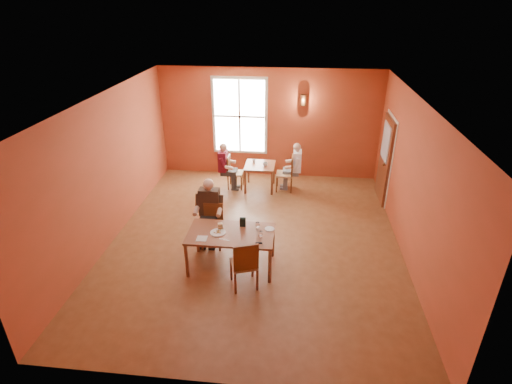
# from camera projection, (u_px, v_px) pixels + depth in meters

# --- Properties ---
(ground) EXTENTS (6.00, 7.00, 0.01)m
(ground) POSITION_uv_depth(u_px,v_px,m) (255.00, 240.00, 8.47)
(ground) COLOR brown
(ground) RESTS_ON ground
(wall_back) EXTENTS (6.00, 0.04, 3.00)m
(wall_back) POSITION_uv_depth(u_px,v_px,m) (269.00, 124.00, 10.92)
(wall_back) COLOR brown
(wall_back) RESTS_ON ground
(wall_front) EXTENTS (6.00, 0.04, 3.00)m
(wall_front) POSITION_uv_depth(u_px,v_px,m) (222.00, 297.00, 4.69)
(wall_front) COLOR brown
(wall_front) RESTS_ON ground
(wall_left) EXTENTS (0.04, 7.00, 3.00)m
(wall_left) POSITION_uv_depth(u_px,v_px,m) (108.00, 169.00, 8.09)
(wall_left) COLOR brown
(wall_left) RESTS_ON ground
(wall_right) EXTENTS (0.04, 7.00, 3.00)m
(wall_right) POSITION_uv_depth(u_px,v_px,m) (413.00, 183.00, 7.52)
(wall_right) COLOR brown
(wall_right) RESTS_ON ground
(ceiling) EXTENTS (6.00, 7.00, 0.04)m
(ceiling) POSITION_uv_depth(u_px,v_px,m) (255.00, 100.00, 7.13)
(ceiling) COLOR white
(ceiling) RESTS_ON wall_back
(window) EXTENTS (1.36, 0.10, 1.96)m
(window) POSITION_uv_depth(u_px,v_px,m) (240.00, 116.00, 10.86)
(window) COLOR white
(window) RESTS_ON wall_back
(door) EXTENTS (0.12, 1.04, 2.10)m
(door) POSITION_uv_depth(u_px,v_px,m) (384.00, 160.00, 9.77)
(door) COLOR maroon
(door) RESTS_ON ground
(wall_sconce) EXTENTS (0.16, 0.16, 0.28)m
(wall_sconce) POSITION_uv_depth(u_px,v_px,m) (303.00, 100.00, 10.43)
(wall_sconce) COLOR brown
(wall_sconce) RESTS_ON wall_back
(main_table) EXTENTS (1.59, 0.90, 0.75)m
(main_table) POSITION_uv_depth(u_px,v_px,m) (231.00, 250.00, 7.52)
(main_table) COLOR brown
(main_table) RESTS_ON ground
(chair_diner_main) EXTENTS (0.40, 0.40, 0.90)m
(chair_diner_main) POSITION_uv_depth(u_px,v_px,m) (212.00, 227.00, 8.11)
(chair_diner_main) COLOR brown
(chair_diner_main) RESTS_ON ground
(diner_main) EXTENTS (0.54, 0.54, 1.35)m
(diner_main) POSITION_uv_depth(u_px,v_px,m) (211.00, 218.00, 7.98)
(diner_main) COLOR black
(diner_main) RESTS_ON ground
(chair_empty) EXTENTS (0.55, 0.55, 0.98)m
(chair_empty) POSITION_uv_depth(u_px,v_px,m) (244.00, 263.00, 6.97)
(chair_empty) COLOR #3F2112
(chair_empty) RESTS_ON ground
(plate_food) EXTENTS (0.37, 0.37, 0.04)m
(plate_food) POSITION_uv_depth(u_px,v_px,m) (218.00, 232.00, 7.34)
(plate_food) COLOR white
(plate_food) RESTS_ON main_table
(sandwich) EXTENTS (0.11, 0.10, 0.10)m
(sandwich) POSITION_uv_depth(u_px,v_px,m) (220.00, 227.00, 7.44)
(sandwich) COLOR tan
(sandwich) RESTS_ON main_table
(goblet_a) EXTENTS (0.08, 0.08, 0.19)m
(goblet_a) POSITION_uv_depth(u_px,v_px,m) (258.00, 226.00, 7.38)
(goblet_a) COLOR white
(goblet_a) RESTS_ON main_table
(goblet_b) EXTENTS (0.07, 0.07, 0.17)m
(goblet_b) POSITION_uv_depth(u_px,v_px,m) (261.00, 235.00, 7.13)
(goblet_b) COLOR white
(goblet_b) RESTS_ON main_table
(menu_stand) EXTENTS (0.12, 0.07, 0.19)m
(menu_stand) POSITION_uv_depth(u_px,v_px,m) (243.00, 222.00, 7.51)
(menu_stand) COLOR black
(menu_stand) RESTS_ON main_table
(knife) EXTENTS (0.19, 0.05, 0.00)m
(knife) POSITION_uv_depth(u_px,v_px,m) (224.00, 240.00, 7.14)
(knife) COLOR silver
(knife) RESTS_ON main_table
(napkin) EXTENTS (0.19, 0.19, 0.01)m
(napkin) POSITION_uv_depth(u_px,v_px,m) (202.00, 238.00, 7.18)
(napkin) COLOR white
(napkin) RESTS_ON main_table
(side_plate) EXTENTS (0.22, 0.22, 0.01)m
(side_plate) POSITION_uv_depth(u_px,v_px,m) (270.00, 229.00, 7.46)
(side_plate) COLOR white
(side_plate) RESTS_ON main_table
(sunglasses) EXTENTS (0.12, 0.05, 0.01)m
(sunglasses) POSITION_uv_depth(u_px,v_px,m) (259.00, 243.00, 7.04)
(sunglasses) COLOR black
(sunglasses) RESTS_ON main_table
(second_table) EXTENTS (0.77, 0.77, 0.68)m
(second_table) POSITION_uv_depth(u_px,v_px,m) (260.00, 177.00, 10.59)
(second_table) COLOR brown
(second_table) RESTS_ON ground
(chair_diner_white) EXTENTS (0.42, 0.42, 0.95)m
(chair_diner_white) POSITION_uv_depth(u_px,v_px,m) (284.00, 173.00, 10.47)
(chair_diner_white) COLOR #5C2D19
(chair_diner_white) RESTS_ON ground
(diner_white) EXTENTS (0.50, 0.50, 1.24)m
(diner_white) POSITION_uv_depth(u_px,v_px,m) (286.00, 168.00, 10.40)
(diner_white) COLOR white
(diner_white) RESTS_ON ground
(chair_diner_maroon) EXTENTS (0.39, 0.39, 0.88)m
(chair_diner_maroon) POSITION_uv_depth(u_px,v_px,m) (236.00, 172.00, 10.61)
(chair_diner_maroon) COLOR #4A2A14
(chair_diner_maroon) RESTS_ON ground
(diner_maroon) EXTENTS (0.49, 0.49, 1.22)m
(diner_maroon) POSITION_uv_depth(u_px,v_px,m) (234.00, 166.00, 10.53)
(diner_maroon) COLOR #5C1313
(diner_maroon) RESTS_ON ground
(cup_a) EXTENTS (0.13, 0.13, 0.10)m
(cup_a) POSITION_uv_depth(u_px,v_px,m) (265.00, 164.00, 10.34)
(cup_a) COLOR white
(cup_a) RESTS_ON second_table
(cup_b) EXTENTS (0.12, 0.12, 0.09)m
(cup_b) POSITION_uv_depth(u_px,v_px,m) (254.00, 161.00, 10.56)
(cup_b) COLOR silver
(cup_b) RESTS_ON second_table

